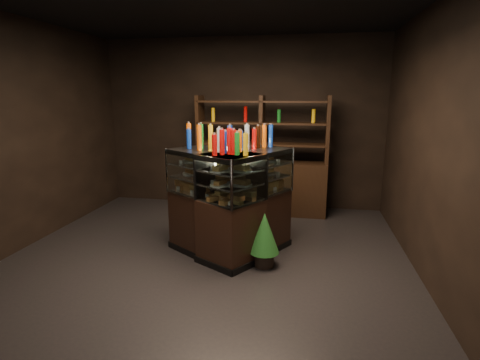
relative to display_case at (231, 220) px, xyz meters
name	(u,v)px	position (x,y,z in m)	size (l,w,h in m)	color
ground	(206,259)	(-0.27, -0.23, -0.45)	(5.00, 5.00, 0.00)	black
room_shell	(202,101)	(-0.27, -0.23, 1.49)	(5.02, 5.02, 3.01)	black
display_case	(231,220)	(0.00, 0.00, 0.00)	(1.63, 1.38, 1.35)	black
food_display	(230,178)	(0.00, -0.01, 0.55)	(1.27, 1.07, 0.42)	#B17C3F
bottles_top	(230,140)	(0.00, 0.00, 1.02)	(1.10, 0.93, 0.30)	#D8590A
potted_conifer	(265,232)	(0.47, -0.29, -0.02)	(0.35, 0.35, 0.75)	black
back_shelving	(261,178)	(0.16, 1.82, 0.16)	(2.21, 0.44, 2.00)	black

